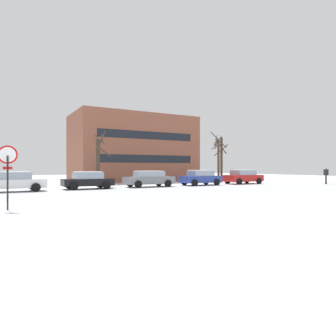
{
  "coord_description": "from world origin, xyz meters",
  "views": [
    {
      "loc": [
        -1.69,
        -15.53,
        1.77
      ],
      "look_at": [
        10.27,
        5.67,
        1.72
      ],
      "focal_mm": 32.91,
      "sensor_mm": 36.0,
      "label": 1
    }
  ],
  "objects_px": {
    "parked_car_white": "(12,181)",
    "parked_car_red": "(243,177)",
    "pedestrian_crossing": "(326,174)",
    "parked_car_blue": "(201,178)",
    "stop_sign": "(8,165)",
    "parked_car_black": "(88,180)",
    "parked_car_gray": "(149,179)"
  },
  "relations": [
    {
      "from": "stop_sign",
      "to": "parked_car_white",
      "type": "distance_m",
      "value": 10.73
    },
    {
      "from": "parked_car_gray",
      "to": "pedestrian_crossing",
      "type": "relative_size",
      "value": 2.53
    },
    {
      "from": "parked_car_gray",
      "to": "parked_car_white",
      "type": "bearing_deg",
      "value": -179.08
    },
    {
      "from": "pedestrian_crossing",
      "to": "parked_car_white",
      "type": "bearing_deg",
      "value": 170.84
    },
    {
      "from": "parked_car_blue",
      "to": "pedestrian_crossing",
      "type": "distance_m",
      "value": 13.75
    },
    {
      "from": "parked_car_gray",
      "to": "pedestrian_crossing",
      "type": "distance_m",
      "value": 19.11
    },
    {
      "from": "stop_sign",
      "to": "pedestrian_crossing",
      "type": "xyz_separation_m",
      "value": [
        30.19,
        5.88,
        -0.83
      ]
    },
    {
      "from": "parked_car_red",
      "to": "parked_car_black",
      "type": "bearing_deg",
      "value": 178.82
    },
    {
      "from": "stop_sign",
      "to": "parked_car_blue",
      "type": "xyz_separation_m",
      "value": [
        17.28,
        10.62,
        -1.11
      ]
    },
    {
      "from": "parked_car_black",
      "to": "pedestrian_crossing",
      "type": "xyz_separation_m",
      "value": [
        24.01,
        -4.99,
        0.32
      ]
    },
    {
      "from": "parked_car_gray",
      "to": "parked_car_blue",
      "type": "height_order",
      "value": "parked_car_blue"
    },
    {
      "from": "parked_car_blue",
      "to": "parked_car_gray",
      "type": "bearing_deg",
      "value": 177.84
    },
    {
      "from": "stop_sign",
      "to": "parked_car_red",
      "type": "height_order",
      "value": "stop_sign"
    },
    {
      "from": "parked_car_gray",
      "to": "parked_car_red",
      "type": "distance_m",
      "value": 11.1
    },
    {
      "from": "parked_car_gray",
      "to": "pedestrian_crossing",
      "type": "xyz_separation_m",
      "value": [
        18.46,
        -4.94,
        0.3
      ]
    },
    {
      "from": "parked_car_white",
      "to": "pedestrian_crossing",
      "type": "distance_m",
      "value": 29.94
    },
    {
      "from": "pedestrian_crossing",
      "to": "parked_car_blue",
      "type": "bearing_deg",
      "value": 159.86
    },
    {
      "from": "parked_car_gray",
      "to": "parked_car_red",
      "type": "xyz_separation_m",
      "value": [
        11.1,
        -0.3,
        0.02
      ]
    },
    {
      "from": "parked_car_blue",
      "to": "parked_car_red",
      "type": "bearing_deg",
      "value": -0.89
    },
    {
      "from": "parked_car_white",
      "to": "parked_car_gray",
      "type": "relative_size",
      "value": 1.01
    },
    {
      "from": "parked_car_red",
      "to": "pedestrian_crossing",
      "type": "xyz_separation_m",
      "value": [
        7.36,
        -4.65,
        0.28
      ]
    },
    {
      "from": "parked_car_white",
      "to": "parked_car_red",
      "type": "relative_size",
      "value": 1.06
    },
    {
      "from": "parked_car_black",
      "to": "pedestrian_crossing",
      "type": "distance_m",
      "value": 24.52
    },
    {
      "from": "pedestrian_crossing",
      "to": "parked_car_red",
      "type": "bearing_deg",
      "value": 147.73
    },
    {
      "from": "parked_car_white",
      "to": "parked_car_gray",
      "type": "height_order",
      "value": "parked_car_white"
    },
    {
      "from": "parked_car_white",
      "to": "parked_car_red",
      "type": "distance_m",
      "value": 22.2
    },
    {
      "from": "parked_car_white",
      "to": "parked_car_gray",
      "type": "distance_m",
      "value": 11.1
    },
    {
      "from": "parked_car_gray",
      "to": "parked_car_red",
      "type": "bearing_deg",
      "value": -1.53
    },
    {
      "from": "parked_car_blue",
      "to": "parked_car_red",
      "type": "height_order",
      "value": "parked_car_red"
    },
    {
      "from": "parked_car_black",
      "to": "parked_car_white",
      "type": "bearing_deg",
      "value": -177.69
    },
    {
      "from": "parked_car_white",
      "to": "pedestrian_crossing",
      "type": "relative_size",
      "value": 2.56
    },
    {
      "from": "parked_car_red",
      "to": "pedestrian_crossing",
      "type": "height_order",
      "value": "pedestrian_crossing"
    }
  ]
}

